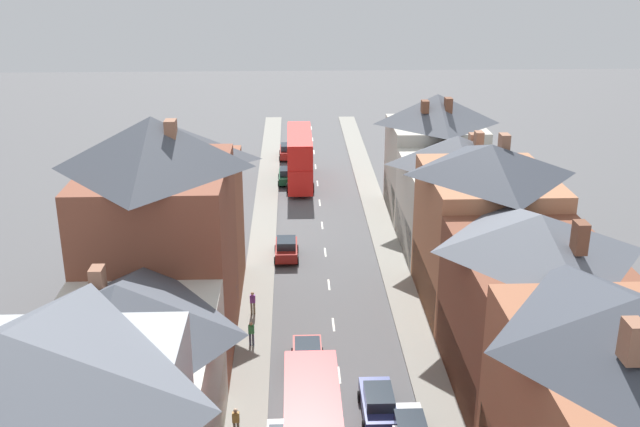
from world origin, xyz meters
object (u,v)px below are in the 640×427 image
Objects in this scene: double_decker_bus_mid_street at (300,157)px; pedestrian_far_left at (251,332)px; car_near_silver at (287,175)px; pedestrian_mid_right at (236,421)px; car_far_grey at (287,151)px; car_parked_left_b at (286,249)px; car_mid_white at (308,356)px; car_mid_black at (378,403)px; pedestrian_far_right at (253,302)px.

pedestrian_far_left is at bearing -95.87° from double_decker_bus_mid_street.
car_near_silver is 41.96m from pedestrian_mid_right.
pedestrian_mid_right and pedestrian_far_left have the same top height.
pedestrian_mid_right is (-2.42, -51.09, 0.19)m from car_far_grey.
car_parked_left_b is 28.58m from car_far_grey.
car_mid_white is at bearing 59.57° from pedestrian_mid_right.
car_far_grey is at bearing 91.66° from car_mid_white.
car_parked_left_b is at bearing 81.30° from pedestrian_far_left.
car_parked_left_b reaches higher than car_near_silver.
car_far_grey is (-4.90, 49.53, 0.03)m from car_mid_black.
double_decker_bus_mid_street is 40.34m from car_mid_black.
car_parked_left_b is 13.75m from pedestrian_far_left.
car_mid_black is 10.15m from pedestrian_far_left.
pedestrian_far_right reaches higher than car_far_grey.
pedestrian_far_left is at bearing -93.61° from car_near_silver.
car_far_grey is 2.52× the size of pedestrian_mid_right.
pedestrian_far_right is at bearing 89.00° from pedestrian_mid_right.
car_mid_black is at bearing 12.03° from pedestrian_mid_right.
pedestrian_far_right is at bearing -103.03° from car_parked_left_b.
car_far_grey is at bearing 90.00° from car_parked_left_b.
pedestrian_far_right is (-0.11, 4.12, 0.00)m from pedestrian_far_left.
double_decker_bus_mid_street is at bearing -82.19° from car_far_grey.
car_mid_white is at bearing -37.51° from pedestrian_far_left.
car_far_grey reaches higher than car_parked_left_b.
pedestrian_far_right reaches higher than car_parked_left_b.
car_parked_left_b is at bearing -90.00° from car_near_silver.
double_decker_bus_mid_street reaches higher than pedestrian_far_right.
pedestrian_far_left reaches higher than car_parked_left_b.
car_mid_white is 2.50× the size of pedestrian_mid_right.
car_mid_black is 2.66× the size of pedestrian_mid_right.
pedestrian_mid_right reaches higher than car_mid_white.
car_mid_white is at bearing -87.91° from car_near_silver.
car_mid_white is at bearing -88.34° from car_far_grey.
double_decker_bus_mid_street reaches higher than car_mid_white.
car_mid_white is (1.30, -35.56, 0.05)m from car_near_silver.
car_parked_left_b is at bearing 103.17° from car_mid_black.
car_mid_black is at bearing -52.95° from car_mid_white.
car_far_grey is (-1.30, 44.76, -0.01)m from car_mid_white.
car_parked_left_b is 9.72m from pedestrian_far_right.
pedestrian_mid_right is (-7.32, -1.56, 0.22)m from car_mid_black.
pedestrian_mid_right is at bearing -96.13° from car_parked_left_b.
car_mid_white is (0.01, -35.36, -1.96)m from double_decker_bus_mid_street.
car_mid_black is 49.77m from car_far_grey.
car_mid_white is at bearing 127.05° from car_mid_black.
pedestrian_far_left is at bearing 142.49° from car_mid_white.
pedestrian_far_left reaches higher than car_far_grey.
car_far_grey is 51.15m from pedestrian_mid_right.
double_decker_bus_mid_street is 6.71× the size of pedestrian_mid_right.
double_decker_bus_mid_street is 9.70m from car_far_grey.
pedestrian_far_right is at bearing 121.69° from car_mid_black.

